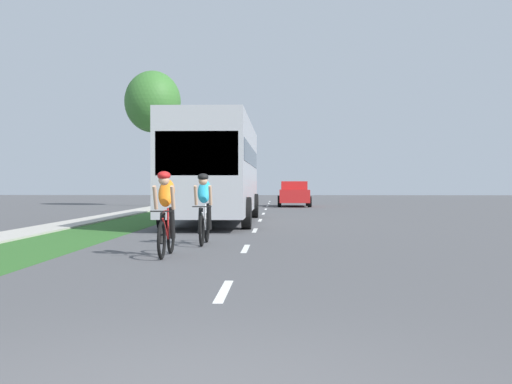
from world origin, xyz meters
name	(u,v)px	position (x,y,z in m)	size (l,w,h in m)	color
ground_plane	(259,222)	(0.00, 20.00, 0.00)	(120.00, 120.00, 0.00)	#4C4C4F
grass_verge	(134,222)	(-4.47, 20.00, 0.00)	(2.20, 70.00, 0.01)	#2D6026
sidewalk_concrete	(86,222)	(-6.22, 20.00, 0.00)	(1.30, 70.00, 0.10)	#B2ADA3
lane_markings_center	(262,217)	(0.00, 24.00, 0.00)	(0.12, 52.20, 0.01)	white
cyclist_lead	(166,213)	(-1.40, 8.41, 0.81)	(0.42, 1.72, 1.58)	black
cyclist_trailing	(204,208)	(-0.97, 10.94, 0.81)	(0.42, 1.72, 1.58)	black
bus_silver	(216,166)	(-1.52, 19.90, 1.98)	(2.78, 11.60, 3.48)	#A5A8AD
sedan_red	(294,194)	(1.63, 37.06, 0.77)	(1.98, 4.30, 1.52)	red
street_tree_far	(153,102)	(-7.00, 37.19, 6.37)	(3.42, 3.42, 8.28)	brown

